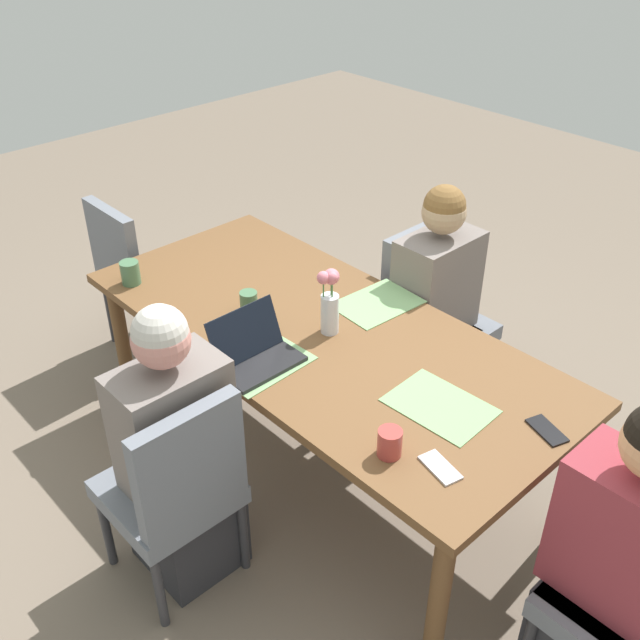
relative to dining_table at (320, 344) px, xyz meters
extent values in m
plane|color=#756656|center=(0.00, 0.00, -0.67)|extent=(10.00, 10.00, 0.00)
cube|color=brown|center=(0.00, 0.00, 0.05)|extent=(2.17, 0.97, 0.04)
cylinder|color=brown|center=(-1.01, -0.40, -0.32)|extent=(0.07, 0.07, 0.71)
cylinder|color=brown|center=(1.01, -0.40, -0.32)|extent=(0.07, 0.07, 0.71)
cylinder|color=brown|center=(-1.01, 0.40, -0.32)|extent=(0.07, 0.07, 0.71)
cylinder|color=brown|center=(1.01, 0.40, -0.32)|extent=(0.07, 0.07, 0.71)
cube|color=slate|center=(0.04, 0.77, -0.26)|extent=(0.44, 0.44, 0.08)
cube|color=slate|center=(-0.15, 0.77, 0.00)|extent=(0.06, 0.42, 0.45)
cylinder|color=#333338|center=(0.23, 0.96, -0.49)|extent=(0.04, 0.04, 0.37)
cylinder|color=#333338|center=(0.23, 0.58, -0.49)|extent=(0.04, 0.04, 0.37)
cylinder|color=#333338|center=(-0.15, 0.96, -0.49)|extent=(0.04, 0.04, 0.37)
cylinder|color=#333338|center=(-0.15, 0.58, -0.49)|extent=(0.04, 0.04, 0.37)
cube|color=#2D2D33|center=(0.04, 0.71, -0.45)|extent=(0.36, 0.34, 0.45)
cube|color=slate|center=(0.04, 0.71, 0.03)|extent=(0.24, 0.40, 0.50)
sphere|color=tan|center=(0.04, 0.71, 0.40)|extent=(0.20, 0.20, 0.20)
sphere|color=brown|center=(0.04, 0.71, 0.43)|extent=(0.19, 0.19, 0.19)
cube|color=slate|center=(1.44, -0.04, -0.26)|extent=(0.44, 0.44, 0.08)
cylinder|color=#333338|center=(1.25, 0.15, -0.49)|extent=(0.04, 0.04, 0.37)
cube|color=#2D2D33|center=(1.38, -0.04, -0.45)|extent=(0.34, 0.36, 0.45)
cube|color=#93333D|center=(1.38, -0.04, 0.03)|extent=(0.40, 0.24, 0.50)
cube|color=slate|center=(0.04, -0.81, -0.26)|extent=(0.44, 0.44, 0.08)
cube|color=slate|center=(0.23, -0.81, 0.00)|extent=(0.06, 0.42, 0.45)
cylinder|color=#333338|center=(-0.15, -1.00, -0.49)|extent=(0.04, 0.04, 0.37)
cylinder|color=#333338|center=(-0.15, -0.62, -0.49)|extent=(0.04, 0.04, 0.37)
cylinder|color=#333338|center=(0.23, -1.00, -0.49)|extent=(0.04, 0.04, 0.37)
cylinder|color=#333338|center=(0.23, -0.62, -0.49)|extent=(0.04, 0.04, 0.37)
cube|color=#2D2D33|center=(0.04, -0.75, -0.45)|extent=(0.36, 0.34, 0.45)
cube|color=slate|center=(0.04, -0.75, 0.03)|extent=(0.24, 0.40, 0.50)
sphere|color=tan|center=(0.04, -0.75, 0.40)|extent=(0.20, 0.20, 0.20)
sphere|color=beige|center=(0.04, -0.75, 0.43)|extent=(0.19, 0.19, 0.19)
cube|color=slate|center=(-1.36, -0.01, -0.26)|extent=(0.44, 0.44, 0.08)
cube|color=slate|center=(-1.36, -0.20, 0.00)|extent=(0.42, 0.06, 0.45)
cylinder|color=#333338|center=(-1.55, 0.18, -0.49)|extent=(0.04, 0.04, 0.37)
cylinder|color=#333338|center=(-1.17, 0.18, -0.49)|extent=(0.04, 0.04, 0.37)
cylinder|color=#333338|center=(-1.55, -0.20, -0.49)|extent=(0.04, 0.04, 0.37)
cylinder|color=#333338|center=(-1.17, -0.20, -0.49)|extent=(0.04, 0.04, 0.37)
cylinder|color=silver|center=(0.03, 0.02, 0.16)|extent=(0.08, 0.08, 0.17)
sphere|color=#DB7584|center=(0.04, 0.02, 0.33)|extent=(0.05, 0.05, 0.05)
cylinder|color=#477A3D|center=(0.04, 0.02, 0.29)|extent=(0.01, 0.01, 0.09)
sphere|color=#DB7584|center=(0.03, 0.03, 0.33)|extent=(0.07, 0.07, 0.07)
cylinder|color=#477A3D|center=(0.03, 0.03, 0.29)|extent=(0.01, 0.01, 0.08)
sphere|color=#DB7584|center=(0.02, 0.00, 0.33)|extent=(0.05, 0.05, 0.05)
cylinder|color=#477A3D|center=(0.02, 0.00, 0.29)|extent=(0.01, 0.01, 0.09)
cube|color=#7FAD70|center=(0.02, 0.32, 0.07)|extent=(0.28, 0.38, 0.00)
cube|color=#7FAD70|center=(0.65, -0.02, 0.07)|extent=(0.37, 0.28, 0.00)
cube|color=#7FAD70|center=(0.02, -0.32, 0.07)|extent=(0.27, 0.37, 0.00)
cube|color=black|center=(0.02, -0.34, 0.08)|extent=(0.22, 0.32, 0.02)
cube|color=black|center=(-0.06, -0.34, 0.19)|extent=(0.08, 0.31, 0.19)
cylinder|color=#47704C|center=(-0.30, -0.14, 0.13)|extent=(0.08, 0.08, 0.11)
cylinder|color=#AD3D38|center=(0.69, -0.33, 0.12)|extent=(0.08, 0.08, 0.10)
cylinder|color=#47704C|center=(-0.87, -0.37, 0.13)|extent=(0.09, 0.09, 0.11)
cube|color=black|center=(0.99, 0.15, 0.08)|extent=(0.17, 0.12, 0.01)
cube|color=silver|center=(0.85, -0.26, 0.08)|extent=(0.16, 0.10, 0.01)
camera|label=1|loc=(1.84, -1.71, 1.76)|focal=41.06mm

